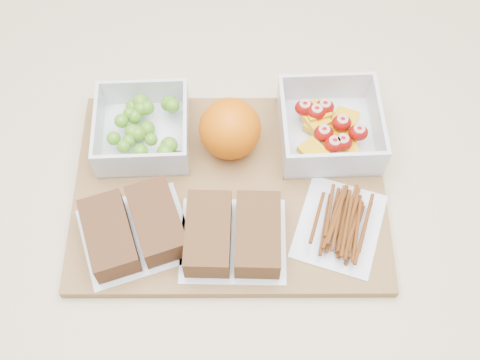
{
  "coord_description": "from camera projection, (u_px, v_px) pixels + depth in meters",
  "views": [
    {
      "loc": [
        -0.0,
        -0.41,
        1.63
      ],
      "look_at": [
        0.01,
        -0.02,
        0.93
      ],
      "focal_mm": 45.0,
      "sensor_mm": 36.0,
      "label": 1
    }
  ],
  "objects": [
    {
      "name": "cutting_board",
      "position": [
        230.0,
        190.0,
        0.82
      ],
      "size": [
        0.43,
        0.32,
        0.02
      ],
      "primitive_type": "cube",
      "rotation": [
        0.0,
        0.0,
        -0.04
      ],
      "color": "olive",
      "rests_on": "counter"
    },
    {
      "name": "orange",
      "position": [
        230.0,
        129.0,
        0.81
      ],
      "size": [
        0.08,
        0.08,
        0.08
      ],
      "primitive_type": "sphere",
      "color": "#E36405",
      "rests_on": "cutting_board"
    },
    {
      "name": "grape_container",
      "position": [
        144.0,
        128.0,
        0.83
      ],
      "size": [
        0.13,
        0.13,
        0.05
      ],
      "color": "silver",
      "rests_on": "cutting_board"
    },
    {
      "name": "counter",
      "position": [
        233.0,
        286.0,
        1.23
      ],
      "size": [
        1.2,
        0.9,
        0.9
      ],
      "primitive_type": "cube",
      "color": "beige",
      "rests_on": "ground"
    },
    {
      "name": "sandwich_bag_left",
      "position": [
        133.0,
        229.0,
        0.76
      ],
      "size": [
        0.16,
        0.15,
        0.04
      ],
      "color": "silver",
      "rests_on": "cutting_board"
    },
    {
      "name": "fruit_container",
      "position": [
        329.0,
        128.0,
        0.83
      ],
      "size": [
        0.14,
        0.14,
        0.06
      ],
      "color": "silver",
      "rests_on": "cutting_board"
    },
    {
      "name": "pretzel_bag",
      "position": [
        340.0,
        222.0,
        0.77
      ],
      "size": [
        0.14,
        0.15,
        0.03
      ],
      "color": "silver",
      "rests_on": "cutting_board"
    },
    {
      "name": "sandwich_bag_center",
      "position": [
        233.0,
        234.0,
        0.76
      ],
      "size": [
        0.14,
        0.13,
        0.04
      ],
      "color": "silver",
      "rests_on": "cutting_board"
    },
    {
      "name": "ground",
      "position": [
        235.0,
        341.0,
        1.62
      ],
      "size": [
        4.0,
        4.0,
        0.0
      ],
      "primitive_type": "plane",
      "color": "gray",
      "rests_on": "ground"
    }
  ]
}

